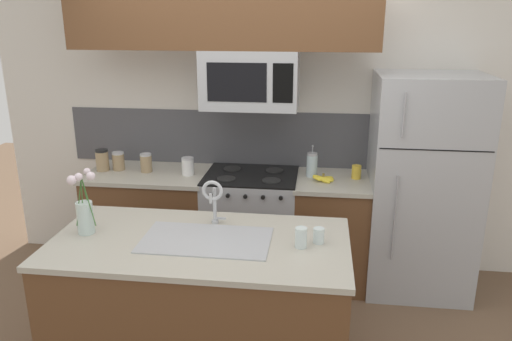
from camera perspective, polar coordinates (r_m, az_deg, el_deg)
The scene contains 22 objects.
ground_plane at distance 3.74m, azimuth -2.53°, elevation -18.44°, with size 10.00×10.00×0.00m, color brown.
rear_partition at distance 4.36m, azimuth 4.04°, elevation 5.62°, with size 5.20×0.10×2.60m, color silver.
splash_band at distance 4.36m, azimuth 0.01°, elevation 3.66°, with size 3.34×0.01×0.48m, color #4C4C51.
back_counter_left at distance 4.48m, azimuth -11.82°, elevation -5.71°, with size 1.03×0.65×0.91m.
back_counter_right at distance 4.25m, azimuth 8.51°, elevation -6.82°, with size 0.61×0.65×0.91m.
stove_range at distance 4.28m, azimuth -0.55°, elevation -6.36°, with size 0.76×0.64×0.93m.
microwave at distance 3.93m, azimuth -0.64°, elevation 10.38°, with size 0.74×0.40×0.45m.
upper_cabinet_band at distance 3.90m, azimuth -3.93°, elevation 18.02°, with size 2.34×0.34×0.60m, color brown.
refrigerator at distance 4.19m, azimuth 18.37°, elevation -1.63°, with size 0.82×0.74×1.77m.
storage_jar_tall at distance 4.44m, azimuth -17.16°, elevation 1.15°, with size 0.11×0.11×0.18m.
storage_jar_medium at distance 4.43m, azimuth -15.45°, elevation 1.05°, with size 0.10×0.10×0.16m.
storage_jar_short at distance 4.32m, azimuth -12.45°, elevation 0.87°, with size 0.10×0.10×0.16m.
storage_jar_squat at distance 4.18m, azimuth -7.79°, elevation 0.49°, with size 0.10×0.10×0.15m.
banana_bunch at distance 4.02m, azimuth 7.69°, elevation -0.94°, with size 0.19×0.15×0.08m.
french_press at distance 4.11m, azimuth 6.41°, elevation 0.65°, with size 0.09×0.09×0.27m.
coffee_tin at distance 4.13m, azimuth 11.40°, elevation -0.17°, with size 0.08×0.08×0.11m, color gold.
island_counter at distance 3.22m, azimuth -6.18°, elevation -15.23°, with size 1.77×0.90×0.91m.
kitchen_sink at distance 3.02m, azimuth -5.68°, elevation -9.13°, with size 0.76×0.44×0.16m.
sink_faucet at distance 3.11m, azimuth -4.93°, elevation -2.96°, with size 0.14×0.14×0.31m.
drinking_glass at distance 2.88m, azimuth 5.16°, elevation -7.64°, with size 0.07×0.07×0.12m.
spare_glass at distance 2.95m, azimuth 7.18°, elevation -7.38°, with size 0.07×0.07×0.09m.
flower_vase at distance 3.19m, azimuth -18.99°, elevation -4.59°, with size 0.17×0.15×0.41m.
Camera 1 is at (0.54, -2.98, 2.19)m, focal length 35.00 mm.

